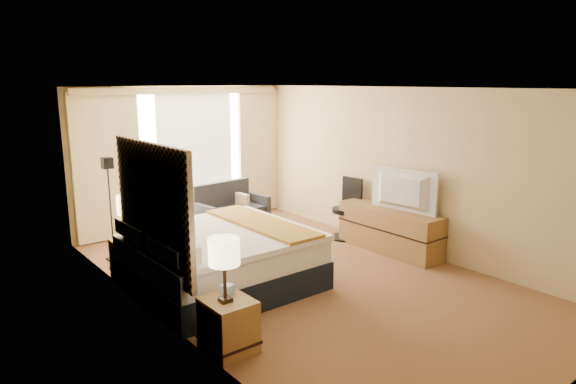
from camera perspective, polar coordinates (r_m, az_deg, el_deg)
floor at (r=7.29m, az=1.60°, el=-9.43°), size 4.20×7.00×0.02m
ceiling at (r=6.77m, az=1.73°, el=11.47°), size 4.20×7.00×0.02m
wall_back at (r=9.81m, az=-11.69°, el=3.85°), size 4.20×0.02×2.60m
wall_front at (r=4.89m, az=29.35°, el=-5.94°), size 4.20×0.02×2.60m
wall_left at (r=5.82m, az=-14.35°, el=-1.99°), size 0.02×7.00×2.60m
wall_right at (r=8.40m, az=12.67°, el=2.42°), size 0.02×7.00×2.60m
headboard at (r=6.02m, az=-14.78°, el=-1.75°), size 0.06×1.85×1.50m
nightstand_left at (r=5.39m, az=-6.66°, el=-14.47°), size 0.45×0.52×0.55m
nightstand_right at (r=7.48m, az=-16.97°, el=-7.16°), size 0.45×0.52×0.55m
media_dresser at (r=8.41m, az=11.21°, el=-4.15°), size 0.50×1.80×0.70m
window at (r=9.89m, az=-10.32°, el=4.09°), size 2.30×0.02×2.30m
curtains at (r=9.69m, az=-11.43°, el=4.41°), size 4.12×0.19×2.56m
bed at (r=6.90m, az=-7.53°, el=-7.32°), size 2.21×2.02×1.07m
loveseat at (r=9.57m, az=-6.51°, el=-2.41°), size 1.42×0.85×0.85m
floor_lamp at (r=8.10m, az=-19.26°, el=0.39°), size 0.20×0.20×1.59m
desk_chair at (r=8.97m, az=6.59°, el=-2.16°), size 0.51×0.51×1.06m
lamp_left at (r=5.05m, az=-7.13°, el=-6.73°), size 0.31×0.31×0.66m
lamp_right at (r=7.26m, az=-17.35°, el=-1.45°), size 0.30×0.30×0.64m
tissue_box at (r=5.39m, az=-6.74°, el=-10.69°), size 0.14×0.14×0.10m
telephone at (r=7.37m, az=-17.09°, el=-4.90°), size 0.23×0.20×0.08m
television at (r=8.08m, az=12.30°, el=0.11°), size 0.28×1.16×0.66m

